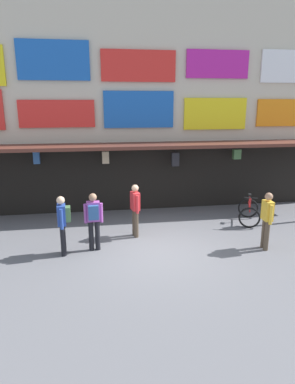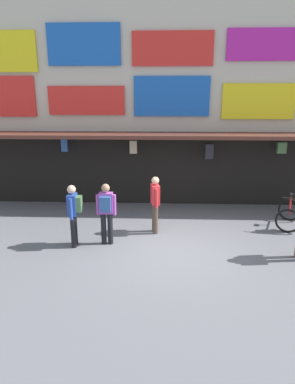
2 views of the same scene
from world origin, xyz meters
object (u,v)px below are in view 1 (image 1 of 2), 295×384
at_px(bicycle_parked, 249,212).
at_px(pedestrian_in_white, 135,208).
at_px(pedestrian_in_purple, 267,218).
at_px(pedestrian_in_black, 63,221).
at_px(pedestrian_in_blue, 94,218).

bearing_deg(bicycle_parked, pedestrian_in_white, -171.13).
distance_m(pedestrian_in_purple, pedestrian_in_black, 5.70).
bearing_deg(pedestrian_in_purple, bicycle_parked, 76.53).
height_order(pedestrian_in_white, pedestrian_in_black, same).
bearing_deg(pedestrian_in_white, bicycle_parked, 8.87).
relative_size(pedestrian_in_white, pedestrian_in_blue, 1.00).
height_order(bicycle_parked, pedestrian_in_black, pedestrian_in_black).
distance_m(bicycle_parked, pedestrian_in_blue, 5.60).
bearing_deg(pedestrian_in_blue, bicycle_parked, 15.62).
distance_m(pedestrian_in_white, pedestrian_in_purple, 3.88).
distance_m(pedestrian_in_blue, pedestrian_in_purple, 4.89).
relative_size(pedestrian_in_blue, pedestrian_in_black, 1.00).
xyz_separation_m(pedestrian_in_blue, pedestrian_in_purple, (4.85, -0.66, -0.04)).
xyz_separation_m(pedestrian_in_white, pedestrian_in_purple, (3.57, -1.52, 0.00)).
bearing_deg(pedestrian_in_blue, pedestrian_in_purple, -7.75).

